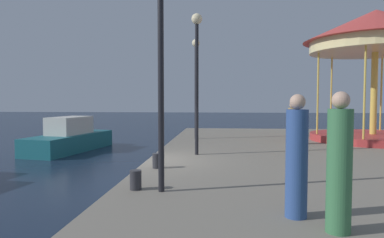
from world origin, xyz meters
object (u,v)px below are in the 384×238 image
(motorboat_teal, at_px, (70,138))
(person_near_carousel, at_px, (297,160))
(lamp_post_far_end, at_px, (196,72))
(person_mid_promenade, at_px, (339,167))
(lamp_post_mid_promenade, at_px, (197,60))
(carousel, at_px, (375,43))
(bollard_north, at_px, (136,180))
(bollard_south, at_px, (157,161))
(lamp_post_near_edge, at_px, (161,44))
(person_far_corner, at_px, (292,125))

(motorboat_teal, bearing_deg, person_near_carousel, -52.80)
(lamp_post_far_end, bearing_deg, person_mid_promenade, -76.07)
(lamp_post_far_end, bearing_deg, lamp_post_mid_promenade, -85.35)
(lamp_post_far_end, xyz_separation_m, person_mid_promenade, (2.85, -11.50, -2.22))
(person_near_carousel, bearing_deg, lamp_post_far_end, 102.41)
(carousel, bearing_deg, bollard_north, -132.48)
(bollard_north, height_order, person_near_carousel, person_near_carousel)
(person_near_carousel, bearing_deg, bollard_north, 153.70)
(lamp_post_far_end, xyz_separation_m, bollard_south, (-0.51, -7.19, -2.94))
(lamp_post_near_edge, xyz_separation_m, bollard_north, (-0.55, 0.10, -2.74))
(lamp_post_near_edge, bearing_deg, person_mid_promenade, -34.50)
(bollard_south, relative_size, person_far_corner, 0.23)
(bollard_south, bearing_deg, person_near_carousel, -51.91)
(bollard_south, xyz_separation_m, person_far_corner, (4.62, 5.44, 0.62))
(lamp_post_mid_promenade, height_order, bollard_south, lamp_post_mid_promenade)
(lamp_post_near_edge, relative_size, person_far_corner, 2.46)
(lamp_post_mid_promenade, distance_m, person_mid_promenade, 7.50)
(lamp_post_far_end, bearing_deg, person_far_corner, -23.07)
(carousel, xyz_separation_m, person_far_corner, (-3.83, -1.54, -3.52))
(bollard_south, height_order, person_near_carousel, person_near_carousel)
(lamp_post_near_edge, distance_m, bollard_north, 2.79)
(person_mid_promenade, bearing_deg, motorboat_teal, 127.20)
(lamp_post_mid_promenade, bearing_deg, bollard_north, -101.11)
(person_far_corner, bearing_deg, lamp_post_far_end, 156.93)
(person_far_corner, bearing_deg, lamp_post_mid_promenade, -140.82)
(bollard_south, bearing_deg, carousel, 39.57)
(person_far_corner, height_order, person_mid_promenade, person_mid_promenade)
(carousel, height_order, person_mid_promenade, carousel)
(bollard_north, relative_size, person_far_corner, 0.23)
(bollard_south, height_order, person_mid_promenade, person_mid_promenade)
(lamp_post_far_end, relative_size, bollard_north, 11.61)
(lamp_post_mid_promenade, xyz_separation_m, person_near_carousel, (2.01, -6.13, -2.25))
(motorboat_teal, height_order, carousel, carousel)
(lamp_post_near_edge, relative_size, lamp_post_far_end, 0.92)
(bollard_north, bearing_deg, lamp_post_far_end, 86.79)
(carousel, distance_m, person_near_carousel, 12.52)
(lamp_post_near_edge, distance_m, person_far_corner, 9.06)
(lamp_post_near_edge, xyz_separation_m, person_near_carousel, (2.38, -1.35, -2.02))
(bollard_south, distance_m, bollard_north, 2.27)
(bollard_north, xyz_separation_m, person_near_carousel, (2.93, -1.45, 0.71))
(lamp_post_near_edge, height_order, lamp_post_mid_promenade, lamp_post_mid_promenade)
(bollard_south, relative_size, person_near_carousel, 0.21)
(motorboat_teal, xyz_separation_m, lamp_post_mid_promenade, (6.94, -5.67, 3.31))
(lamp_post_far_end, distance_m, bollard_south, 7.79)
(carousel, relative_size, person_mid_promenade, 3.13)
(person_far_corner, xyz_separation_m, person_mid_promenade, (-1.25, -9.75, 0.11))
(lamp_post_mid_promenade, height_order, lamp_post_far_end, lamp_post_mid_promenade)
(motorboat_teal, xyz_separation_m, person_near_carousel, (8.95, -11.79, 1.06))
(motorboat_teal, height_order, lamp_post_near_edge, lamp_post_near_edge)
(lamp_post_mid_promenade, height_order, bollard_north, lamp_post_mid_promenade)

